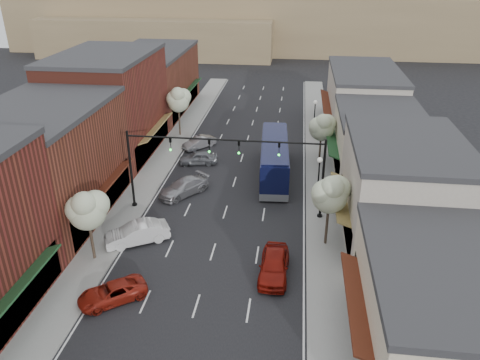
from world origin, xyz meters
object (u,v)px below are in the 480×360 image
(parked_car_e, at_px, (199,142))
(parked_car_b, at_px, (137,233))
(tree_right_far, at_px, (322,126))
(tree_left_near, at_px, (87,209))
(lamp_post_near, at_px, (319,173))
(coach_bus, at_px, (274,158))
(parked_car_a, at_px, (112,293))
(signal_mast_left, at_px, (157,159))
(tree_left_far, at_px, (178,99))
(lamp_post_far, at_px, (315,112))
(red_hatchback, at_px, (274,265))
(parked_car_c, at_px, (184,187))
(signal_mast_right, at_px, (294,166))
(parked_car_d, at_px, (198,158))
(tree_right_near, at_px, (331,193))

(parked_car_e, bearing_deg, parked_car_b, -51.34)
(tree_right_far, bearing_deg, parked_car_e, 169.96)
(tree_left_near, height_order, lamp_post_near, tree_left_near)
(coach_bus, relative_size, parked_car_a, 2.79)
(signal_mast_left, relative_size, tree_left_far, 1.34)
(lamp_post_far, xyz_separation_m, red_hatchback, (-3.16, -28.23, -2.18))
(parked_car_a, xyz_separation_m, parked_car_c, (1.10, 14.94, 0.13))
(tree_left_near, distance_m, parked_car_e, 22.88)
(signal_mast_left, distance_m, tree_left_far, 18.14)
(lamp_post_far, bearing_deg, signal_mast_right, -96.22)
(tree_right_far, height_order, parked_car_e, tree_right_far)
(signal_mast_right, relative_size, tree_left_near, 1.44)
(tree_right_far, distance_m, tree_left_far, 17.66)
(tree_left_near, distance_m, parked_car_d, 18.65)
(parked_car_e, bearing_deg, lamp_post_far, 64.38)
(red_hatchback, xyz_separation_m, parked_car_c, (-8.90, 11.07, -0.10))
(tree_right_near, distance_m, tree_right_far, 16.01)
(tree_right_near, distance_m, parked_car_b, 14.81)
(tree_right_near, height_order, tree_left_near, tree_right_near)
(lamp_post_far, bearing_deg, parked_car_b, -118.38)
(red_hatchback, height_order, parked_car_c, red_hatchback)
(tree_right_near, height_order, parked_car_a, tree_right_near)
(parked_car_a, bearing_deg, tree_left_far, 148.45)
(red_hatchback, bearing_deg, parked_car_b, 166.53)
(signal_mast_left, bearing_deg, parked_car_d, 82.71)
(tree_left_far, distance_m, lamp_post_near, 22.33)
(tree_left_far, relative_size, parked_car_e, 1.53)
(signal_mast_left, relative_size, tree_left_near, 1.44)
(tree_left_far, bearing_deg, signal_mast_right, -52.29)
(tree_left_far, relative_size, red_hatchback, 1.26)
(tree_right_near, xyz_separation_m, lamp_post_far, (-0.55, 24.06, -1.45))
(parked_car_a, distance_m, parked_car_e, 26.45)
(tree_right_far, bearing_deg, tree_left_near, -129.69)
(parked_car_d, relative_size, parked_car_e, 1.01)
(lamp_post_near, xyz_separation_m, parked_car_b, (-13.74, -7.93, -2.21))
(signal_mast_right, height_order, signal_mast_left, same)
(parked_car_b, xyz_separation_m, parked_car_e, (0.75, 19.77, -0.14))
(tree_left_near, height_order, lamp_post_far, tree_left_near)
(signal_mast_right, xyz_separation_m, parked_car_c, (-9.88, 2.84, -3.89))
(signal_mast_left, distance_m, lamp_post_far, 24.14)
(parked_car_d, distance_m, parked_car_e, 4.58)
(lamp_post_far, bearing_deg, signal_mast_left, -123.86)
(tree_right_near, relative_size, lamp_post_near, 1.34)
(tree_right_far, xyz_separation_m, parked_car_b, (-14.29, -17.37, -3.19))
(signal_mast_left, bearing_deg, parked_car_a, -88.76)
(parked_car_b, bearing_deg, parked_car_d, 144.47)
(parked_car_a, height_order, parked_car_b, parked_car_b)
(coach_bus, bearing_deg, tree_left_near, -129.96)
(tree_right_far, height_order, parked_car_d, tree_right_far)
(parked_car_d, bearing_deg, parked_car_b, -16.25)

